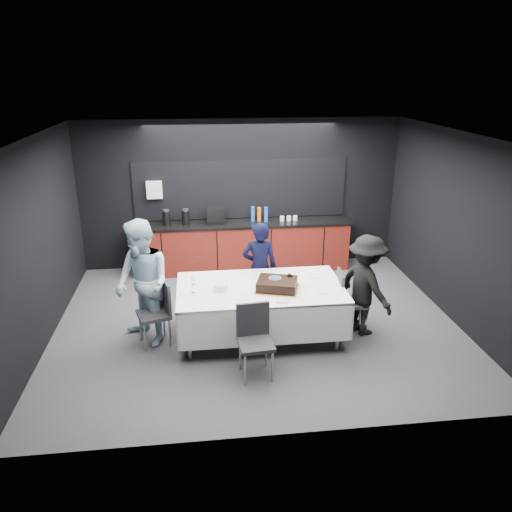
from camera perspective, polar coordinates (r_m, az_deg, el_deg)
The scene contains 18 objects.
ground at distance 7.69m, azimuth 0.09°, elevation -7.61°, with size 6.00×6.00×0.00m, color #46464B.
room_shell at distance 7.00m, azimuth 0.10°, elevation 5.92°, with size 6.04×5.04×2.82m.
kitchenette at distance 9.49m, azimuth -1.63°, elevation 1.60°, with size 4.10×0.64×2.05m.
party_table at distance 7.04m, azimuth 0.49°, elevation -4.54°, with size 2.32×1.32×0.78m.
cake_assembly at distance 6.89m, azimuth 2.43°, elevation -3.26°, with size 0.68×0.61×0.18m.
plate_stack at distance 6.87m, azimuth -4.06°, elevation -3.53°, with size 0.20×0.20×0.10m, color white.
loose_plate_near at distance 6.65m, azimuth -1.61°, elevation -4.77°, with size 0.22×0.22×0.01m, color white.
loose_plate_right_a at distance 7.37m, azimuth 6.86°, elevation -2.29°, with size 0.18×0.18×0.01m, color white.
loose_plate_right_b at distance 6.90m, azimuth 7.56°, elevation -3.99°, with size 0.21×0.21×0.01m, color white.
loose_plate_far at distance 7.31m, azimuth -0.14°, elevation -2.34°, with size 0.21×0.21×0.01m, color white.
fork_pile at distance 6.55m, azimuth 3.00°, elevation -5.15°, with size 0.16×0.10×0.03m, color white.
champagne_flute at distance 6.79m, azimuth -7.25°, elevation -2.97°, with size 0.06×0.06×0.22m.
chair_left at distance 7.06m, azimuth -11.03°, elevation -5.85°, with size 0.52×0.52×0.92m.
chair_right at distance 7.37m, azimuth 10.35°, elevation -4.63°, with size 0.46×0.46×0.92m.
chair_near at distance 6.27m, azimuth -0.16°, elevation -9.01°, with size 0.46×0.46×0.92m.
person_center at distance 7.72m, azimuth 0.43°, elevation -1.39°, with size 0.54×0.35×1.48m, color black.
person_left at distance 6.98m, azimuth -12.83°, elevation -3.11°, with size 0.86×0.67×1.78m, color silver.
person_right at distance 7.28m, azimuth 12.44°, elevation -3.30°, with size 0.96×0.55×1.49m, color black.
Camera 1 is at (-0.82, -6.72, 3.64)m, focal length 35.00 mm.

